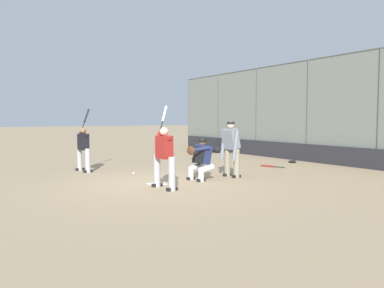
{
  "coord_description": "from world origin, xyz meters",
  "views": [
    {
      "loc": [
        -8.83,
        4.55,
        1.74
      ],
      "look_at": [
        -0.21,
        -1.0,
        1.05
      ],
      "focal_mm": 35.0,
      "sensor_mm": 36.0,
      "label": 1
    }
  ],
  "objects_px": {
    "batter_on_deck": "(83,148)",
    "fielding_glove_on_dirt": "(293,162)",
    "catcher_behind_plate": "(201,157)",
    "umpire_home": "(231,147)",
    "baseball_loose": "(134,173)",
    "batter_at_plate": "(164,155)",
    "spare_bat_near_backstop": "(269,166)",
    "equipment_bag_dugout_side": "(212,149)"
  },
  "relations": [
    {
      "from": "batter_at_plate",
      "to": "catcher_behind_plate",
      "type": "bearing_deg",
      "value": -72.2
    },
    {
      "from": "umpire_home",
      "to": "batter_on_deck",
      "type": "distance_m",
      "value": 4.9
    },
    {
      "from": "catcher_behind_plate",
      "to": "umpire_home",
      "type": "height_order",
      "value": "umpire_home"
    },
    {
      "from": "batter_on_deck",
      "to": "fielding_glove_on_dirt",
      "type": "distance_m",
      "value": 7.97
    },
    {
      "from": "catcher_behind_plate",
      "to": "baseball_loose",
      "type": "height_order",
      "value": "catcher_behind_plate"
    },
    {
      "from": "equipment_bag_dugout_side",
      "to": "spare_bat_near_backstop",
      "type": "bearing_deg",
      "value": 163.18
    },
    {
      "from": "baseball_loose",
      "to": "umpire_home",
      "type": "bearing_deg",
      "value": -132.88
    },
    {
      "from": "batter_at_plate",
      "to": "baseball_loose",
      "type": "relative_size",
      "value": 28.22
    },
    {
      "from": "catcher_behind_plate",
      "to": "batter_on_deck",
      "type": "relative_size",
      "value": 0.6
    },
    {
      "from": "catcher_behind_plate",
      "to": "umpire_home",
      "type": "distance_m",
      "value": 1.1
    },
    {
      "from": "umpire_home",
      "to": "catcher_behind_plate",
      "type": "bearing_deg",
      "value": 82.55
    },
    {
      "from": "fielding_glove_on_dirt",
      "to": "umpire_home",
      "type": "bearing_deg",
      "value": 109.0
    },
    {
      "from": "batter_at_plate",
      "to": "baseball_loose",
      "type": "height_order",
      "value": "batter_at_plate"
    },
    {
      "from": "catcher_behind_plate",
      "to": "fielding_glove_on_dirt",
      "type": "bearing_deg",
      "value": -83.65
    },
    {
      "from": "umpire_home",
      "to": "baseball_loose",
      "type": "distance_m",
      "value": 3.16
    },
    {
      "from": "batter_on_deck",
      "to": "equipment_bag_dugout_side",
      "type": "xyz_separation_m",
      "value": [
        3.5,
        -7.79,
        -0.63
      ]
    },
    {
      "from": "batter_at_plate",
      "to": "umpire_home",
      "type": "bearing_deg",
      "value": -81.7
    },
    {
      "from": "batter_on_deck",
      "to": "equipment_bag_dugout_side",
      "type": "bearing_deg",
      "value": -72.47
    },
    {
      "from": "fielding_glove_on_dirt",
      "to": "spare_bat_near_backstop",
      "type": "bearing_deg",
      "value": 104.18
    },
    {
      "from": "spare_bat_near_backstop",
      "to": "equipment_bag_dugout_side",
      "type": "xyz_separation_m",
      "value": [
        6.03,
        -1.82,
        0.13
      ]
    },
    {
      "from": "batter_at_plate",
      "to": "batter_on_deck",
      "type": "xyz_separation_m",
      "value": [
        4.15,
        0.78,
        -0.04
      ]
    },
    {
      "from": "spare_bat_near_backstop",
      "to": "fielding_glove_on_dirt",
      "type": "xyz_separation_m",
      "value": [
        0.42,
        -1.68,
        0.02
      ]
    },
    {
      "from": "fielding_glove_on_dirt",
      "to": "equipment_bag_dugout_side",
      "type": "relative_size",
      "value": 0.25
    },
    {
      "from": "batter_on_deck",
      "to": "equipment_bag_dugout_side",
      "type": "distance_m",
      "value": 8.56
    },
    {
      "from": "fielding_glove_on_dirt",
      "to": "baseball_loose",
      "type": "relative_size",
      "value": 4.18
    },
    {
      "from": "batter_on_deck",
      "to": "equipment_bag_dugout_side",
      "type": "relative_size",
      "value": 1.65
    },
    {
      "from": "baseball_loose",
      "to": "batter_on_deck",
      "type": "bearing_deg",
      "value": 36.38
    },
    {
      "from": "umpire_home",
      "to": "spare_bat_near_backstop",
      "type": "relative_size",
      "value": 1.89
    },
    {
      "from": "batter_on_deck",
      "to": "baseball_loose",
      "type": "distance_m",
      "value": 2.02
    },
    {
      "from": "baseball_loose",
      "to": "spare_bat_near_backstop",
      "type": "bearing_deg",
      "value": -101.83
    },
    {
      "from": "fielding_glove_on_dirt",
      "to": "equipment_bag_dugout_side",
      "type": "bearing_deg",
      "value": -1.44
    },
    {
      "from": "batter_on_deck",
      "to": "fielding_glove_on_dirt",
      "type": "xyz_separation_m",
      "value": [
        -2.1,
        -7.65,
        -0.74
      ]
    },
    {
      "from": "batter_on_deck",
      "to": "baseball_loose",
      "type": "bearing_deg",
      "value": -150.3
    },
    {
      "from": "catcher_behind_plate",
      "to": "fielding_glove_on_dirt",
      "type": "xyz_separation_m",
      "value": [
        1.44,
        -5.37,
        -0.59
      ]
    },
    {
      "from": "batter_on_deck",
      "to": "baseball_loose",
      "type": "xyz_separation_m",
      "value": [
        -1.51,
        -1.11,
        -0.75
      ]
    },
    {
      "from": "batter_on_deck",
      "to": "spare_bat_near_backstop",
      "type": "height_order",
      "value": "batter_on_deck"
    },
    {
      "from": "umpire_home",
      "to": "equipment_bag_dugout_side",
      "type": "relative_size",
      "value": 1.32
    },
    {
      "from": "umpire_home",
      "to": "baseball_loose",
      "type": "relative_size",
      "value": 22.48
    },
    {
      "from": "batter_at_plate",
      "to": "fielding_glove_on_dirt",
      "type": "bearing_deg",
      "value": -77.5
    },
    {
      "from": "umpire_home",
      "to": "equipment_bag_dugout_side",
      "type": "bearing_deg",
      "value": -37.44
    },
    {
      "from": "fielding_glove_on_dirt",
      "to": "catcher_behind_plate",
      "type": "bearing_deg",
      "value": 105.04
    },
    {
      "from": "catcher_behind_plate",
      "to": "baseball_loose",
      "type": "distance_m",
      "value": 2.42
    }
  ]
}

